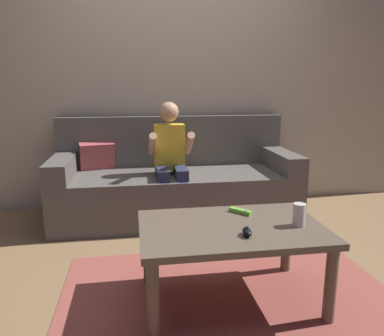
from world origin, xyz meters
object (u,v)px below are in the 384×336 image
coffee_table (231,237)px  nunchuk_black (247,232)px  game_remote_lime_near_edge (241,211)px  soda_can (299,215)px  person_seated_on_couch (170,157)px  couch (175,183)px

coffee_table → nunchuk_black: 0.17m
game_remote_lime_near_edge → soda_can: bearing=-43.7°
coffee_table → soda_can: size_ratio=7.97×
game_remote_lime_near_edge → soda_can: soda_can is taller
person_seated_on_couch → game_remote_lime_near_edge: size_ratio=7.98×
soda_can → coffee_table: bearing=170.4°
game_remote_lime_near_edge → nunchuk_black: 0.33m
person_seated_on_couch → soda_can: bearing=-66.9°
couch → soda_can: couch is taller
game_remote_lime_near_edge → couch: bearing=101.2°
coffee_table → nunchuk_black: nunchuk_black is taller
person_seated_on_couch → nunchuk_black: 1.40m
person_seated_on_couch → couch: bearing=73.9°
person_seated_on_couch → soda_can: 1.40m
coffee_table → nunchuk_black: (0.04, -0.15, 0.08)m
couch → game_remote_lime_near_edge: (0.25, -1.24, 0.15)m
nunchuk_black → soda_can: size_ratio=0.77×
nunchuk_black → soda_can: soda_can is taller
person_seated_on_couch → coffee_table: person_seated_on_couch is taller
person_seated_on_couch → coffee_table: 1.26m
person_seated_on_couch → nunchuk_black: size_ratio=10.97×
coffee_table → soda_can: bearing=-9.6°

